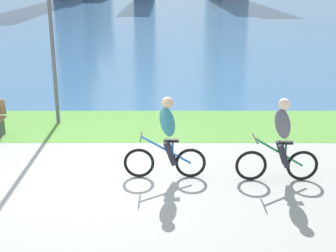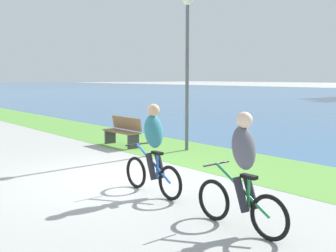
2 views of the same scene
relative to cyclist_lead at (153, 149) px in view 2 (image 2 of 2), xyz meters
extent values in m
plane|color=#9E9E99|center=(-1.48, 0.10, -0.83)|extent=(300.00, 300.00, 0.00)
cube|color=#59933D|center=(-1.48, 3.29, -0.82)|extent=(120.00, 2.70, 0.01)
torus|color=black|center=(-0.55, 0.00, -0.52)|extent=(0.61, 0.06, 0.61)
torus|color=black|center=(0.47, 0.00, -0.52)|extent=(0.61, 0.06, 0.61)
cylinder|color=blue|center=(-0.01, 0.00, -0.25)|extent=(0.99, 0.04, 0.59)
cylinder|color=blue|center=(0.11, 0.00, -0.30)|extent=(0.04, 0.04, 0.45)
cube|color=black|center=(0.11, 0.00, -0.05)|extent=(0.24, 0.10, 0.05)
cylinder|color=black|center=(-0.50, 0.00, 0.03)|extent=(0.03, 0.52, 0.03)
ellipsoid|color=teal|center=(0.01, 0.00, 0.33)|extent=(0.40, 0.36, 0.65)
sphere|color=#D8AD84|center=(0.01, 0.00, 0.71)|extent=(0.22, 0.22, 0.22)
cylinder|color=#26262D|center=(0.06, -0.10, -0.29)|extent=(0.27, 0.11, 0.49)
cylinder|color=#26262D|center=(0.06, 0.10, -0.29)|extent=(0.27, 0.11, 0.49)
torus|color=black|center=(1.64, -0.14, -0.52)|extent=(0.62, 0.06, 0.62)
torus|color=black|center=(2.64, -0.14, -0.52)|extent=(0.62, 0.06, 0.62)
cylinder|color=#268C4C|center=(2.16, -0.14, -0.24)|extent=(0.97, 0.04, 0.60)
cylinder|color=#268C4C|center=(2.29, -0.14, -0.29)|extent=(0.04, 0.04, 0.46)
cube|color=black|center=(2.29, -0.14, -0.04)|extent=(0.24, 0.10, 0.05)
cylinder|color=black|center=(1.69, -0.14, 0.04)|extent=(0.03, 0.52, 0.03)
ellipsoid|color=#595966|center=(2.19, -0.14, 0.34)|extent=(0.40, 0.36, 0.65)
sphere|color=beige|center=(2.19, -0.14, 0.72)|extent=(0.22, 0.22, 0.22)
cylinder|color=#26262D|center=(2.24, -0.24, -0.28)|extent=(0.27, 0.11, 0.49)
cylinder|color=#26262D|center=(2.24, -0.04, -0.28)|extent=(0.27, 0.11, 0.49)
cube|color=olive|center=(-4.77, 2.44, -0.38)|extent=(1.50, 0.45, 0.04)
cube|color=olive|center=(-4.77, 2.63, -0.13)|extent=(1.50, 0.11, 0.40)
cube|color=#38383D|center=(-4.12, 2.44, -0.60)|extent=(0.08, 0.37, 0.45)
cube|color=#38383D|center=(-5.42, 2.44, -0.60)|extent=(0.08, 0.37, 0.45)
cylinder|color=#595960|center=(-2.95, 3.51, 1.25)|extent=(0.10, 0.10, 4.16)
sphere|color=white|center=(-2.95, 3.51, 3.43)|extent=(0.28, 0.28, 0.28)
camera|label=1|loc=(0.03, -8.41, 3.04)|focal=49.43mm
camera|label=2|loc=(5.70, -4.40, 1.29)|focal=43.45mm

